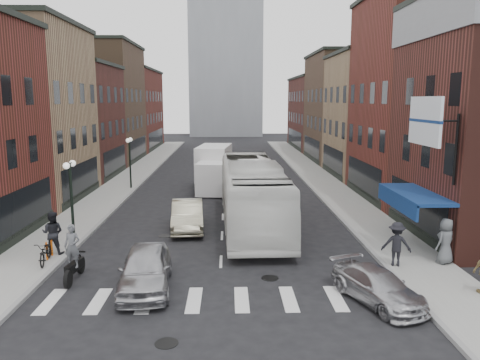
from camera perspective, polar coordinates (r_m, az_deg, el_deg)
The scene contains 30 objects.
ground at distance 20.06m, azimuth -2.38°, elevation -10.87°, with size 160.00×160.00×0.00m, color black.
sidewalk_left at distance 42.30m, azimuth -13.52°, elevation -0.01°, with size 3.00×74.00×0.15m, color gray.
sidewalk_right at distance 42.17m, azimuth 9.70°, elevation 0.09°, with size 3.00×74.00×0.15m, color gray.
curb_left at distance 42.03m, azimuth -11.51°, elevation -0.11°, with size 0.20×74.00×0.16m, color gray.
curb_right at distance 41.91m, azimuth 7.69°, elevation -0.02°, with size 0.20×74.00×0.16m, color gray.
crosswalk_stripes at distance 17.29m, azimuth -2.54°, elevation -14.38°, with size 12.00×2.20×0.01m, color silver.
bldg_left_mid_a at distance 36.19m, azimuth -26.77°, elevation 7.29°, with size 10.30×10.20×12.30m.
bldg_left_mid_b at distance 45.47m, azimuth -21.33°, elevation 6.70°, with size 10.30×10.20×10.30m.
bldg_left_far_a at distance 55.91m, azimuth -17.61°, elevation 8.90°, with size 10.30×12.20×13.30m.
bldg_left_far_b at distance 69.50m, azimuth -14.38°, elevation 8.31°, with size 10.30×16.20×11.30m.
bldg_right_mid_a at distance 35.90m, azimuth 22.93°, elevation 9.15°, with size 10.30×10.20×14.30m.
bldg_right_mid_b at distance 45.24m, azimuth 17.58°, elevation 7.53°, with size 10.30×10.20×11.30m.
bldg_right_far_a at distance 55.74m, azimuth 13.92°, elevation 8.55°, with size 10.30×12.20×12.30m.
bldg_right_far_b at distance 69.37m, azimuth 10.82°, elevation 8.02°, with size 10.30×16.20×10.30m.
awning_blue at distance 23.37m, azimuth 20.13°, elevation -1.79°, with size 1.80×5.00×0.78m.
billboard_sign at distance 20.99m, azimuth 21.82°, elevation 6.52°, with size 1.52×3.00×3.70m.
distant_tower at distance 98.42m, azimuth -1.76°, elevation 20.27°, with size 14.00×14.00×50.00m, color #9399A0.
streetlamp_near at distance 24.41m, azimuth -19.93°, elevation -0.63°, with size 0.32×1.22×4.11m.
streetlamp_far at distance 37.81m, azimuth -13.30°, elevation 3.20°, with size 0.32×1.22×4.11m.
bike_rack at distance 22.55m, azimuth -22.23°, elevation -7.79°, with size 0.08×0.68×0.80m.
box_truck at distance 37.29m, azimuth -3.21°, elevation 1.43°, with size 2.97×7.98×3.37m.
motorcycle_rider at distance 19.67m, azimuth -19.68°, elevation -8.57°, with size 0.67×2.25×2.30m.
transit_bus at distance 26.24m, azimuth 1.48°, elevation -1.68°, with size 3.13×13.36×3.72m, color white.
sedan_left_near at distance 18.24m, azimuth -11.47°, elevation -10.57°, with size 1.87×4.65×1.58m, color #AEAEB2.
sedan_left_far at distance 25.91m, azimuth -6.44°, elevation -4.33°, with size 1.66×4.77×1.57m, color #B7B194.
curb_car at distance 17.55m, azimuth 16.41°, elevation -12.33°, with size 1.64×4.04×1.17m, color #AFAFB4.
parked_bicycle at distance 21.89m, azimuth -22.61°, elevation -8.09°, with size 0.65×1.86×0.98m, color black.
ped_left_solo at distance 22.88m, azimuth -21.88°, elevation -5.99°, with size 0.95×0.55×1.96m, color black.
ped_right_a at distance 20.87m, azimuth 18.54°, elevation -7.40°, with size 1.21×0.60×1.88m, color black.
ped_right_c at distance 21.87m, azimuth 23.77°, elevation -6.83°, with size 0.96×0.63×1.97m, color #56595D.
Camera 1 is at (0.33, -18.77, 7.07)m, focal length 35.00 mm.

